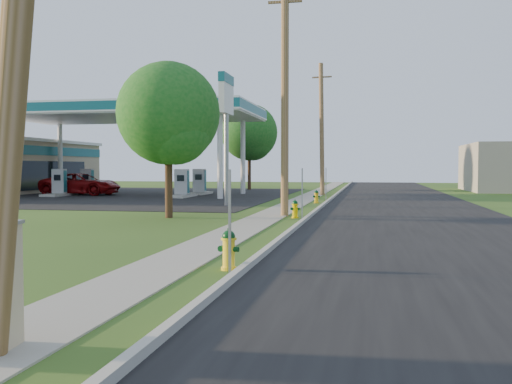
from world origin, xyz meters
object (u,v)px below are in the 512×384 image
at_px(fuel_pump_sw, 87,184).
at_px(hydrant_far, 316,197).
at_px(utility_pole_mid, 285,96).
at_px(hydrant_mid, 295,209).
at_px(tree_lot, 250,135).
at_px(price_pylon, 226,102).
at_px(car_red, 81,184).
at_px(fuel_pump_nw, 59,186).
at_px(fuel_pump_se, 199,185).
at_px(hydrant_near, 229,250).
at_px(utility_pole_far, 322,129).
at_px(tree_verge, 170,117).
at_px(fuel_pump_ne, 182,187).

bearing_deg(fuel_pump_sw, hydrant_far, -24.24).
xyz_separation_m(utility_pole_mid, hydrant_mid, (0.54, -0.81, -4.59)).
height_order(tree_lot, hydrant_mid, tree_lot).
xyz_separation_m(price_pylon, car_red, (-13.22, 9.08, -4.64)).
bearing_deg(fuel_pump_nw, fuel_pump_se, 23.96).
height_order(fuel_pump_nw, hydrant_near, fuel_pump_nw).
xyz_separation_m(fuel_pump_se, hydrant_mid, (9.44, -17.81, -0.36)).
distance_m(utility_pole_far, tree_lot, 10.94).
height_order(utility_pole_mid, tree_verge, utility_pole_mid).
distance_m(fuel_pump_se, tree_lot, 10.43).
bearing_deg(fuel_pump_ne, fuel_pump_nw, 180.00).
bearing_deg(utility_pole_mid, tree_lot, 104.97).
xyz_separation_m(tree_lot, car_red, (-10.07, -11.78, -4.13)).
bearing_deg(tree_verge, fuel_pump_sw, 125.87).
distance_m(fuel_pump_nw, tree_lot, 17.72).
bearing_deg(fuel_pump_ne, utility_pole_mid, -55.60).
distance_m(utility_pole_mid, car_red, 22.87).
distance_m(fuel_pump_sw, car_red, 2.54).
height_order(utility_pole_mid, tree_lot, utility_pole_mid).
height_order(fuel_pump_ne, fuel_pump_sw, same).
relative_size(utility_pole_mid, tree_verge, 1.57).
bearing_deg(fuel_pump_sw, fuel_pump_se, 0.00).
relative_size(tree_verge, hydrant_far, 8.28).
relative_size(price_pylon, car_red, 1.20).
bearing_deg(fuel_pump_se, utility_pole_far, 6.41).
xyz_separation_m(tree_lot, hydrant_far, (7.56, -17.65, -4.56)).
xyz_separation_m(hydrant_mid, car_red, (-17.66, 15.39, 0.43)).
distance_m(fuel_pump_ne, fuel_pump_sw, 9.85).
xyz_separation_m(fuel_pump_ne, price_pylon, (5.00, -7.50, 4.71)).
xyz_separation_m(utility_pole_far, price_pylon, (-3.90, -12.50, 0.63)).
distance_m(utility_pole_far, price_pylon, 13.11).
height_order(utility_pole_mid, hydrant_near, utility_pole_mid).
bearing_deg(hydrant_mid, fuel_pump_ne, 124.37).
relative_size(utility_pole_far, fuel_pump_nw, 2.97).
bearing_deg(tree_lot, fuel_pump_ne, -97.88).
distance_m(fuel_pump_ne, tree_verge, 15.76).
relative_size(utility_pole_far, hydrant_far, 12.61).
height_order(utility_pole_far, price_pylon, utility_pole_far).
bearing_deg(utility_pole_mid, hydrant_far, 86.69).
height_order(tree_verge, tree_lot, tree_lot).
bearing_deg(tree_verge, car_red, 128.04).
bearing_deg(car_red, utility_pole_mid, -130.76).
xyz_separation_m(fuel_pump_sw, fuel_pump_se, (9.00, 0.00, 0.00)).
bearing_deg(fuel_pump_se, utility_pole_mid, -62.37).
distance_m(hydrant_near, hydrant_mid, 11.67).
xyz_separation_m(fuel_pump_ne, tree_verge, (4.54, -14.73, 3.30)).
height_order(fuel_pump_se, car_red, fuel_pump_se).
distance_m(hydrant_mid, hydrant_far, 9.52).
xyz_separation_m(tree_verge, hydrant_mid, (4.90, 0.92, -3.66)).
bearing_deg(tree_verge, fuel_pump_nw, 132.60).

